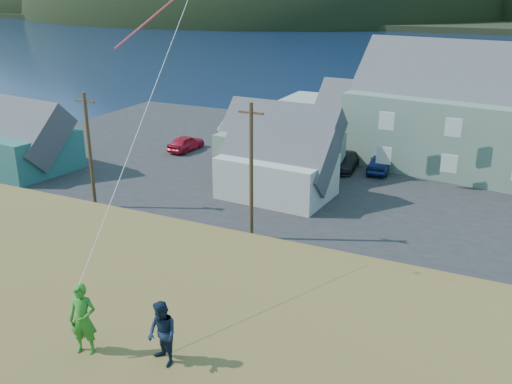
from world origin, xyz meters
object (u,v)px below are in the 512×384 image
shed_palegreen_far (378,121)px  kite_flyer_navy (162,334)px  shed_teal (17,139)px  shed_palegreen_near (280,142)px  kite_flyer_green (83,319)px  shed_white (277,165)px  wharf (378,112)px

shed_palegreen_far → kite_flyer_navy: (6.07, -43.42, 4.96)m
shed_teal → shed_palegreen_near: shed_teal is taller
kite_flyer_green → shed_palegreen_near: bearing=86.0°
shed_white → kite_flyer_navy: kite_flyer_navy is taller
shed_teal → kite_flyer_green: size_ratio=6.02×
shed_palegreen_near → shed_palegreen_far: shed_palegreen_far is taller
wharf → shed_white: bearing=-89.6°
kite_flyer_green → kite_flyer_navy: size_ratio=1.13×
wharf → shed_palegreen_near: shed_palegreen_near is taller
wharf → shed_white: 31.00m
kite_flyer_green → shed_white: bearing=85.0°
shed_palegreen_near → kite_flyer_green: bearing=-71.2°
shed_palegreen_near → shed_white: (2.08, -5.33, -0.17)m
shed_teal → shed_palegreen_far: size_ratio=0.84×
shed_teal → kite_flyer_navy: size_ratio=6.80×
shed_palegreen_near → kite_flyer_green: (9.82, -33.75, 5.35)m
shed_palegreen_far → shed_white: bearing=-99.8°
wharf → shed_palegreen_near: (-1.87, -25.59, 2.23)m
shed_palegreen_far → kite_flyer_navy: 44.12m
shed_teal → shed_palegreen_near: size_ratio=1.00×
shed_white → kite_flyer_green: 29.96m
shed_palegreen_near → kite_flyer_green: size_ratio=6.02×
wharf → kite_flyer_navy: (9.75, -58.94, 7.49)m
shed_palegreen_near → shed_white: 5.73m
shed_teal → shed_palegreen_near: 22.04m
shed_white → shed_palegreen_near: bearing=114.8°
shed_white → kite_flyer_navy: 30.09m
shed_white → shed_palegreen_far: size_ratio=0.71×
kite_flyer_green → kite_flyer_navy: bearing=-7.7°
shed_teal → shed_palegreen_near: (20.29, 8.61, -0.05)m
wharf → kite_flyer_green: 60.35m
shed_palegreen_far → kite_flyer_navy: bearing=-79.2°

